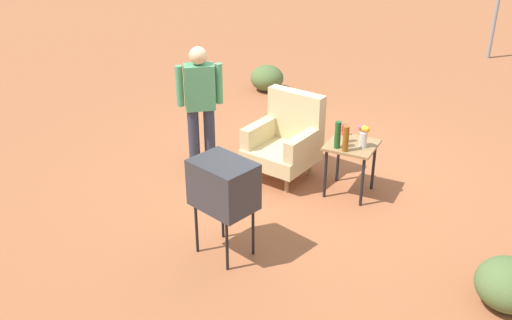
{
  "coord_description": "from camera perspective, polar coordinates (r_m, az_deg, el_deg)",
  "views": [
    {
      "loc": [
        2.55,
        -6.13,
        3.47
      ],
      "look_at": [
        0.01,
        -1.05,
        0.65
      ],
      "focal_mm": 40.62,
      "sensor_mm": 36.0,
      "label": 1
    }
  ],
  "objects": [
    {
      "name": "shrub_lone",
      "position": [
        5.66,
        23.67,
        -11.15
      ],
      "size": [
        0.59,
        0.59,
        0.46
      ],
      "primitive_type": "ellipsoid",
      "color": "#516B38",
      "rests_on": "ground"
    },
    {
      "name": "side_table",
      "position": [
        6.86,
        9.36,
        0.84
      ],
      "size": [
        0.56,
        0.56,
        0.65
      ],
      "color": "black",
      "rests_on": "ground"
    },
    {
      "name": "bottle_tall_amber",
      "position": [
        6.57,
        8.84,
        2.08
      ],
      "size": [
        0.07,
        0.07,
        0.3
      ],
      "primitive_type": "cylinder",
      "color": "brown",
      "rests_on": "side_table"
    },
    {
      "name": "armchair",
      "position": [
        7.22,
        2.96,
        2.08
      ],
      "size": [
        0.88,
        0.9,
        1.06
      ],
      "color": "#937047",
      "rests_on": "ground"
    },
    {
      "name": "ground_plane",
      "position": [
        7.49,
        3.55,
        -1.25
      ],
      "size": [
        60.0,
        60.0,
        0.0
      ],
      "primitive_type": "plane",
      "color": "#A05B38"
    },
    {
      "name": "tv_on_stand",
      "position": [
        5.57,
        -3.2,
        -2.49
      ],
      "size": [
        0.7,
        0.6,
        1.03
      ],
      "color": "black",
      "rests_on": "ground"
    },
    {
      "name": "soda_can_red",
      "position": [
        7.02,
        8.72,
        2.95
      ],
      "size": [
        0.07,
        0.07,
        0.12
      ],
      "primitive_type": "cylinder",
      "color": "red",
      "rests_on": "side_table"
    },
    {
      "name": "bottle_short_clear",
      "position": [
        6.81,
        8.82,
        2.54
      ],
      "size": [
        0.06,
        0.06,
        0.2
      ],
      "primitive_type": "cylinder",
      "color": "silver",
      "rests_on": "side_table"
    },
    {
      "name": "flower_vase",
      "position": [
        6.7,
        10.55,
        2.43
      ],
      "size": [
        0.15,
        0.1,
        0.27
      ],
      "color": "silver",
      "rests_on": "side_table"
    },
    {
      "name": "bottle_wine_green",
      "position": [
        6.63,
        8.05,
        2.47
      ],
      "size": [
        0.07,
        0.07,
        0.32
      ],
      "primitive_type": "cylinder",
      "color": "#1E5623",
      "rests_on": "side_table"
    },
    {
      "name": "person_standing",
      "position": [
        7.18,
        -5.52,
        5.66
      ],
      "size": [
        0.47,
        0.4,
        1.64
      ],
      "color": "#2D3347",
      "rests_on": "ground"
    },
    {
      "name": "shrub_mid",
      "position": [
        10.31,
        1.09,
        8.07
      ],
      "size": [
        0.58,
        0.58,
        0.45
      ],
      "primitive_type": "ellipsoid",
      "color": "#516B38",
      "rests_on": "ground"
    }
  ]
}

